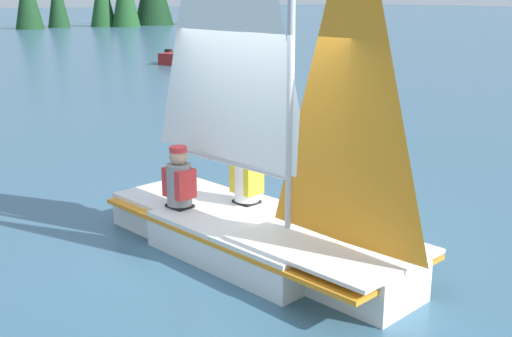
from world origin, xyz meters
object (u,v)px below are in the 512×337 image
at_px(sailboat_main, 255,186).
at_px(sailor_helm, 247,187).
at_px(motorboat_distant, 223,56).
at_px(sailor_crew, 179,190).

relative_size(sailboat_main, sailor_helm, 4.96).
bearing_deg(motorboat_distant, sailor_helm, -60.14).
distance_m(sailboat_main, sailor_helm, 0.63).
height_order(sailboat_main, motorboat_distant, sailboat_main).
relative_size(sailboat_main, sailor_crew, 4.95).
bearing_deg(sailboat_main, sailor_helm, 145.37).
bearing_deg(sailor_crew, sailor_helm, 57.09).
distance_m(sailor_helm, motorboat_distant, 19.24).
relative_size(sailor_helm, sailor_crew, 1.00).
xyz_separation_m(sailor_crew, motorboat_distant, (-11.00, -15.93, -0.22)).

